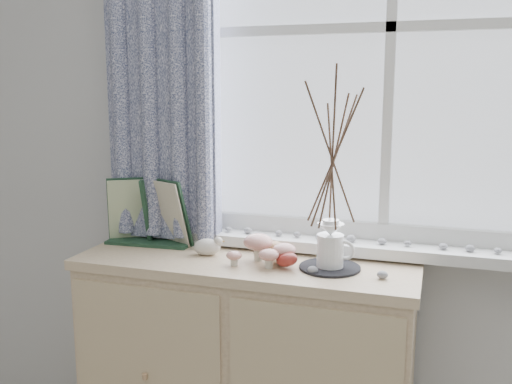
% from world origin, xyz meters
% --- Properties ---
extents(sideboard, '(1.20, 0.45, 0.85)m').
position_xyz_m(sideboard, '(-0.15, 1.75, 0.43)').
color(sideboard, beige).
rests_on(sideboard, ground).
extents(botanical_book, '(0.39, 0.15, 0.27)m').
position_xyz_m(botanical_book, '(-0.57, 1.78, 0.98)').
color(botanical_book, '#1C3A26').
rests_on(botanical_book, sideboard).
extents(toadstool_cluster, '(0.23, 0.16, 0.10)m').
position_xyz_m(toadstool_cluster, '(-0.07, 1.72, 0.90)').
color(toadstool_cluster, beige).
rests_on(toadstool_cluster, sideboard).
extents(wooden_eggs, '(0.14, 0.18, 0.08)m').
position_xyz_m(wooden_eggs, '(-0.03, 1.75, 0.88)').
color(wooden_eggs, tan).
rests_on(wooden_eggs, sideboard).
extents(songbird_figurine, '(0.14, 0.09, 0.07)m').
position_xyz_m(songbird_figurine, '(-0.30, 1.75, 0.88)').
color(songbird_figurine, beige).
rests_on(songbird_figurine, sideboard).
extents(crocheted_doily, '(0.20, 0.20, 0.01)m').
position_xyz_m(crocheted_doily, '(0.15, 1.73, 0.85)').
color(crocheted_doily, black).
rests_on(crocheted_doily, sideboard).
extents(twig_pitcher, '(0.26, 0.26, 0.68)m').
position_xyz_m(twig_pitcher, '(0.15, 1.73, 1.24)').
color(twig_pitcher, white).
rests_on(twig_pitcher, crocheted_doily).
extents(sideboard_pebbles, '(0.26, 0.19, 0.02)m').
position_xyz_m(sideboard_pebbles, '(0.20, 1.71, 0.86)').
color(sideboard_pebbles, gray).
rests_on(sideboard_pebbles, sideboard).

